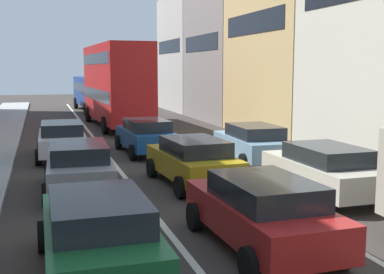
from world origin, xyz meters
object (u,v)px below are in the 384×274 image
(hatchback_centre_lane_third, at_px, (193,160))
(sedan_left_lane_fourth, at_px, (62,139))
(wagon_right_lane_far, at_px, (253,142))
(bus_far_queue_secondary, at_px, (96,91))
(coupe_centre_lane_fourth, at_px, (146,135))
(bus_mid_queue_primary, at_px, (116,82))
(sedan_left_lane_third, at_px, (79,166))
(sedan_right_lane_behind_truck, at_px, (324,169))
(sedan_centre_lane_second, at_px, (262,210))
(wagon_left_lane_second, at_px, (98,233))

(hatchback_centre_lane_third, relative_size, sedan_left_lane_fourth, 1.02)
(sedan_left_lane_fourth, relative_size, wagon_right_lane_far, 1.00)
(wagon_right_lane_far, xyz_separation_m, bus_far_queue_secondary, (-3.32, 25.05, 0.96))
(coupe_centre_lane_fourth, height_order, bus_mid_queue_primary, bus_mid_queue_primary)
(sedan_left_lane_third, bearing_deg, hatchback_centre_lane_third, -89.76)
(wagon_right_lane_far, distance_m, bus_far_queue_secondary, 25.29)
(sedan_left_lane_third, relative_size, coupe_centre_lane_fourth, 1.00)
(hatchback_centre_lane_third, relative_size, bus_far_queue_secondary, 0.42)
(hatchback_centre_lane_third, height_order, sedan_right_lane_behind_truck, same)
(sedan_left_lane_third, relative_size, sedan_right_lane_behind_truck, 1.01)
(sedan_left_lane_third, relative_size, wagon_right_lane_far, 1.00)
(coupe_centre_lane_fourth, bearing_deg, bus_far_queue_secondary, -3.22)
(sedan_centre_lane_second, xyz_separation_m, wagon_right_lane_far, (3.64, 8.56, 0.00))
(sedan_left_lane_fourth, distance_m, bus_mid_queue_primary, 10.95)
(wagon_left_lane_second, relative_size, coupe_centre_lane_fourth, 0.98)
(sedan_centre_lane_second, bearing_deg, sedan_right_lane_behind_truck, -48.38)
(sedan_left_lane_fourth, height_order, wagon_right_lane_far, same)
(coupe_centre_lane_fourth, xyz_separation_m, sedan_right_lane_behind_truck, (3.37, -8.60, 0.00))
(coupe_centre_lane_fourth, bearing_deg, sedan_right_lane_behind_truck, -161.22)
(sedan_left_lane_fourth, height_order, bus_far_queue_secondary, bus_far_queue_secondary)
(hatchback_centre_lane_third, bearing_deg, coupe_centre_lane_fourth, -1.67)
(sedan_right_lane_behind_truck, xyz_separation_m, wagon_right_lane_far, (0.16, 5.30, 0.00))
(coupe_centre_lane_fourth, height_order, sedan_right_lane_behind_truck, same)
(wagon_left_lane_second, relative_size, sedan_right_lane_behind_truck, 1.00)
(bus_mid_queue_primary, distance_m, bus_far_queue_secondary, 11.78)
(coupe_centre_lane_fourth, bearing_deg, hatchback_centre_lane_third, 179.35)
(sedan_left_lane_third, bearing_deg, wagon_right_lane_far, -66.07)
(hatchback_centre_lane_third, distance_m, sedan_left_lane_fourth, 7.13)
(wagon_left_lane_second, xyz_separation_m, wagon_right_lane_far, (6.97, 8.98, 0.00))
(hatchback_centre_lane_third, relative_size, bus_mid_queue_primary, 0.42)
(hatchback_centre_lane_third, distance_m, coupe_centre_lane_fourth, 6.15)
(sedan_centre_lane_second, height_order, sedan_right_lane_behind_truck, same)
(sedan_left_lane_fourth, bearing_deg, wagon_right_lane_far, -113.54)
(sedan_centre_lane_second, bearing_deg, hatchback_centre_lane_third, -4.76)
(coupe_centre_lane_fourth, relative_size, bus_mid_queue_primary, 0.41)
(sedan_left_lane_fourth, bearing_deg, wagon_left_lane_second, -178.55)
(hatchback_centre_lane_third, height_order, sedan_left_lane_fourth, same)
(sedan_left_lane_third, bearing_deg, bus_mid_queue_primary, -10.21)
(hatchback_centre_lane_third, bearing_deg, bus_far_queue_secondary, -3.67)
(sedan_left_lane_fourth, bearing_deg, sedan_right_lane_behind_truck, -140.01)
(sedan_centre_lane_second, height_order, wagon_left_lane_second, same)
(sedan_centre_lane_second, xyz_separation_m, sedan_right_lane_behind_truck, (3.47, 3.27, 0.00))
(bus_far_queue_secondary, bearing_deg, wagon_right_lane_far, -175.05)
(wagon_right_lane_far, bearing_deg, bus_mid_queue_primary, 15.74)
(sedan_left_lane_fourth, distance_m, wagon_right_lane_far, 7.76)
(wagon_right_lane_far, bearing_deg, sedan_centre_lane_second, 158.71)
(hatchback_centre_lane_third, xyz_separation_m, wagon_right_lane_far, (3.32, 2.85, 0.00))
(sedan_left_lane_fourth, xyz_separation_m, bus_mid_queue_primary, (3.73, 10.09, 2.03))
(sedan_right_lane_behind_truck, bearing_deg, bus_mid_queue_primary, 9.14)
(sedan_right_lane_behind_truck, bearing_deg, hatchback_centre_lane_third, 51.69)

